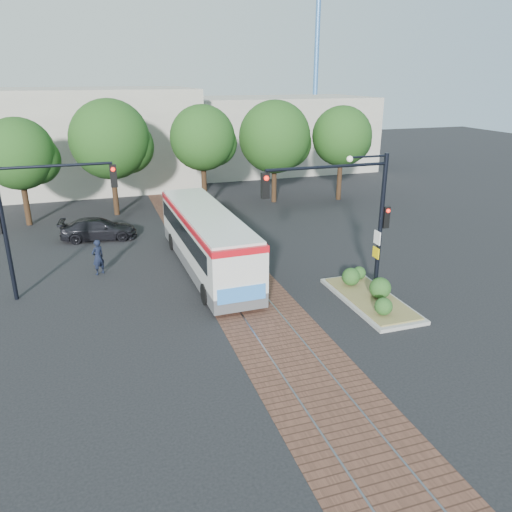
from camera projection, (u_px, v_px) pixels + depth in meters
The scene contains 11 objects.
ground at pixel (256, 307), 20.66m from camera, with size 120.00×120.00×0.00m, color black.
trackbed at pixel (230, 273), 24.22m from camera, with size 3.60×40.00×0.02m.
tree_row at pixel (197, 140), 33.99m from camera, with size 26.40×5.60×7.67m.
warehouses at pixel (150, 136), 44.82m from camera, with size 40.00×13.00×8.00m.
crane at pixel (317, 56), 52.55m from camera, with size 8.00×0.50×18.00m.
city_bus at pixel (206, 237), 24.23m from camera, with size 2.61×11.00×2.93m.
traffic_island at pixel (370, 293), 21.17m from camera, with size 2.20×5.20×1.13m.
signal_pole_main at pixel (355, 207), 19.65m from camera, with size 5.49×0.46×6.00m.
signal_pole_left at pixel (32, 210), 20.43m from camera, with size 4.99×0.34×6.00m.
officer at pixel (98, 257), 23.81m from camera, with size 0.63×0.41×1.73m, color black.
parked_car at pixel (98, 229), 28.99m from camera, with size 1.74×4.29×1.24m, color black.
Camera 1 is at (-5.86, -17.73, 9.10)m, focal length 35.00 mm.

